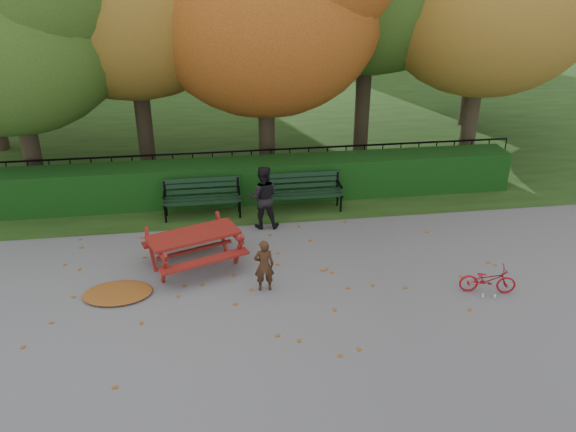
{
  "coord_description": "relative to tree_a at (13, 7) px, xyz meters",
  "views": [
    {
      "loc": [
        -1.04,
        -8.43,
        5.68
      ],
      "look_at": [
        0.37,
        1.29,
        1.0
      ],
      "focal_mm": 35.0,
      "sensor_mm": 36.0,
      "label": 1
    }
  ],
  "objects": [
    {
      "name": "bench_right",
      "position": [
        6.29,
        -1.88,
        -4.0
      ],
      "size": [
        1.8,
        0.57,
        0.88
      ],
      "color": "black",
      "rests_on": "ground"
    },
    {
      "name": "leaf_scatter",
      "position": [
        5.19,
        -5.28,
        -4.51
      ],
      "size": [
        9.0,
        5.7,
        0.01
      ],
      "primitive_type": null,
      "color": "brown",
      "rests_on": "ground"
    },
    {
      "name": "picnic_table",
      "position": [
        3.72,
        -4.26,
        -3.95
      ],
      "size": [
        2.1,
        1.9,
        0.84
      ],
      "rotation": [
        0.0,
        0.0,
        0.35
      ],
      "color": "maroon",
      "rests_on": "ground"
    },
    {
      "name": "ground",
      "position": [
        5.19,
        -5.58,
        -4.52
      ],
      "size": [
        90.0,
        90.0,
        0.0
      ],
      "primitive_type": "plane",
      "color": "slate",
      "rests_on": "ground"
    },
    {
      "name": "hedge",
      "position": [
        5.19,
        -1.08,
        -4.02
      ],
      "size": [
        13.0,
        0.9,
        1.0
      ],
      "primitive_type": "cube",
      "color": "black",
      "rests_on": "ground"
    },
    {
      "name": "adult",
      "position": [
        5.23,
        -2.68,
        -3.8
      ],
      "size": [
        0.76,
        0.62,
        1.45
      ],
      "primitive_type": "imported",
      "rotation": [
        0.0,
        0.0,
        3.04
      ],
      "color": "black",
      "rests_on": "ground"
    },
    {
      "name": "bench_left",
      "position": [
        3.89,
        -1.88,
        -4.0
      ],
      "size": [
        1.8,
        0.57,
        0.88
      ],
      "color": "black",
      "rests_on": "ground"
    },
    {
      "name": "iron_fence",
      "position": [
        5.19,
        -0.28,
        -3.98
      ],
      "size": [
        14.0,
        0.04,
        1.02
      ],
      "color": "black",
      "rests_on": "ground"
    },
    {
      "name": "child",
      "position": [
        4.98,
        -5.26,
        -4.01
      ],
      "size": [
        0.37,
        0.24,
        1.01
      ],
      "primitive_type": "imported",
      "rotation": [
        0.0,
        0.0,
        3.14
      ],
      "color": "#3B2212",
      "rests_on": "ground"
    },
    {
      "name": "grass_strip",
      "position": [
        5.19,
        8.42,
        -4.52
      ],
      "size": [
        90.0,
        90.0,
        0.0
      ],
      "primitive_type": "plane",
      "color": "#1A3611",
      "rests_on": "ground"
    },
    {
      "name": "bicycle",
      "position": [
        8.98,
        -5.93,
        -4.26
      ],
      "size": [
        1.06,
        0.57,
        0.53
      ],
      "primitive_type": "imported",
      "rotation": [
        0.0,
        0.0,
        1.34
      ],
      "color": "maroon",
      "rests_on": "ground"
    },
    {
      "name": "leaf_pile",
      "position": [
        2.32,
        -5.07,
        -4.48
      ],
      "size": [
        1.33,
        0.99,
        0.09
      ],
      "primitive_type": "ellipsoid",
      "rotation": [
        0.0,
        0.0,
        -0.11
      ],
      "color": "brown",
      "rests_on": "ground"
    },
    {
      "name": "tree_a",
      "position": [
        0.0,
        0.0,
        0.0
      ],
      "size": [
        5.88,
        5.6,
        7.48
      ],
      "color": "black",
      "rests_on": "ground"
    }
  ]
}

